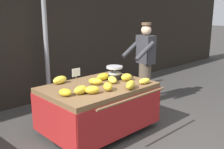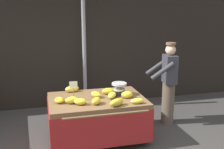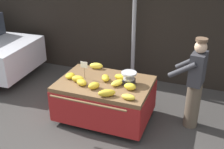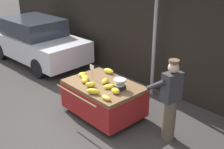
{
  "view_description": "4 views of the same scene",
  "coord_description": "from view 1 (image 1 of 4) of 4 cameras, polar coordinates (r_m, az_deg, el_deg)",
  "views": [
    {
      "loc": [
        -2.42,
        -2.31,
        1.98
      ],
      "look_at": [
        0.38,
        0.65,
        0.96
      ],
      "focal_mm": 42.1,
      "sensor_mm": 36.0,
      "label": 1
    },
    {
      "loc": [
        -0.72,
        -3.79,
        2.35
      ],
      "look_at": [
        0.51,
        0.91,
        1.18
      ],
      "focal_mm": 43.25,
      "sensor_mm": 36.0,
      "label": 2
    },
    {
      "loc": [
        1.96,
        -3.48,
        3.11
      ],
      "look_at": [
        0.36,
        0.74,
        0.99
      ],
      "focal_mm": 44.46,
      "sensor_mm": 36.0,
      "label": 3
    },
    {
      "loc": [
        4.62,
        -3.0,
        3.48
      ],
      "look_at": [
        0.36,
        0.88,
        1.04
      ],
      "focal_mm": 45.52,
      "sensor_mm": 36.0,
      "label": 4
    }
  ],
  "objects": [
    {
      "name": "price_sign",
      "position": [
        3.91,
        -7.79,
        0.01
      ],
      "size": [
        0.14,
        0.01,
        0.34
      ],
      "color": "#997A51",
      "rests_on": "banana_cart"
    },
    {
      "name": "weighing_scale",
      "position": [
        4.54,
        0.53,
        0.39
      ],
      "size": [
        0.28,
        0.28,
        0.24
      ],
      "color": "black",
      "rests_on": "banana_cart"
    },
    {
      "name": "banana_cart",
      "position": [
        4.28,
        -3.03,
        -4.96
      ],
      "size": [
        1.74,
        1.4,
        0.79
      ],
      "color": "brown",
      "rests_on": "ground"
    },
    {
      "name": "banana_bunch_10",
      "position": [
        3.76,
        -10.12,
        -3.84
      ],
      "size": [
        0.17,
        0.22,
        0.1
      ],
      "primitive_type": "ellipsoid",
      "rotation": [
        0.0,
        0.0,
        3.09
      ],
      "color": "gold",
      "rests_on": "banana_cart"
    },
    {
      "name": "banana_bunch_7",
      "position": [
        4.24,
        -3.62,
        -1.49
      ],
      "size": [
        0.23,
        0.27,
        0.11
      ],
      "primitive_type": "ellipsoid",
      "rotation": [
        0.0,
        0.0,
        0.49
      ],
      "color": "gold",
      "rests_on": "banana_cart"
    },
    {
      "name": "banana_bunch_4",
      "position": [
        4.32,
        7.08,
        -1.41
      ],
      "size": [
        0.24,
        0.12,
        0.09
      ],
      "primitive_type": "ellipsoid",
      "rotation": [
        0.0,
        0.0,
        1.55
      ],
      "color": "yellow",
      "rests_on": "banana_cart"
    },
    {
      "name": "banana_bunch_8",
      "position": [
        4.47,
        3.18,
        -0.58
      ],
      "size": [
        0.22,
        0.15,
        0.12
      ],
      "primitive_type": "ellipsoid",
      "rotation": [
        0.0,
        0.0,
        1.54
      ],
      "color": "yellow",
      "rests_on": "banana_cart"
    },
    {
      "name": "banana_bunch_5",
      "position": [
        4.5,
        -1.92,
        -0.49
      ],
      "size": [
        0.26,
        0.14,
        0.12
      ],
      "primitive_type": "ellipsoid",
      "rotation": [
        0.0,
        0.0,
        1.49
      ],
      "color": "gold",
      "rests_on": "banana_cart"
    },
    {
      "name": "banana_bunch_3",
      "position": [
        3.8,
        -6.78,
        -3.33
      ],
      "size": [
        0.25,
        0.17,
        0.12
      ],
      "primitive_type": "ellipsoid",
      "rotation": [
        0.0,
        0.0,
        1.7
      ],
      "color": "gold",
      "rests_on": "banana_cart"
    },
    {
      "name": "banana_bunch_9",
      "position": [
        3.93,
        -0.9,
        -2.64
      ],
      "size": [
        0.24,
        0.26,
        0.12
      ],
      "primitive_type": "ellipsoid",
      "rotation": [
        0.0,
        0.0,
        2.49
      ],
      "color": "gold",
      "rests_on": "banana_cart"
    },
    {
      "name": "banana_bunch_6",
      "position": [
        4.37,
        -11.25,
        -1.15
      ],
      "size": [
        0.3,
        0.19,
        0.13
      ],
      "primitive_type": "ellipsoid",
      "rotation": [
        0.0,
        0.0,
        1.79
      ],
      "color": "yellow",
      "rests_on": "banana_cart"
    },
    {
      "name": "banana_bunch_2",
      "position": [
        4.34,
        0.09,
        -1.14
      ],
      "size": [
        0.26,
        0.31,
        0.1
      ],
      "primitive_type": "ellipsoid",
      "rotation": [
        0.0,
        0.0,
        2.62
      ],
      "color": "yellow",
      "rests_on": "banana_cart"
    },
    {
      "name": "banana_bunch_1",
      "position": [
        4.03,
        4.04,
        -2.23
      ],
      "size": [
        0.32,
        0.26,
        0.13
      ],
      "primitive_type": "ellipsoid",
      "rotation": [
        0.0,
        0.0,
        2.1
      ],
      "color": "gold",
      "rests_on": "banana_cart"
    },
    {
      "name": "street_pole",
      "position": [
        5.47,
        -14.26,
        8.66
      ],
      "size": [
        0.09,
        0.09,
        3.02
      ],
      "primitive_type": "cylinder",
      "color": "gray",
      "rests_on": "ground"
    },
    {
      "name": "banana_bunch_0",
      "position": [
        3.8,
        -4.32,
        -3.34
      ],
      "size": [
        0.26,
        0.23,
        0.11
      ],
      "primitive_type": "ellipsoid",
      "rotation": [
        0.0,
        0.0,
        1.1
      ],
      "color": "gold",
      "rests_on": "banana_cart"
    },
    {
      "name": "vendor_person",
      "position": [
        5.54,
        7.12,
        2.38
      ],
      "size": [
        0.63,
        0.57,
        1.71
      ],
      "color": "brown",
      "rests_on": "ground"
    },
    {
      "name": "back_wall",
      "position": [
        5.73,
        -18.77,
        10.97
      ],
      "size": [
        16.0,
        0.24,
        3.5
      ],
      "primitive_type": "cube",
      "color": "black",
      "rests_on": "ground"
    }
  ]
}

